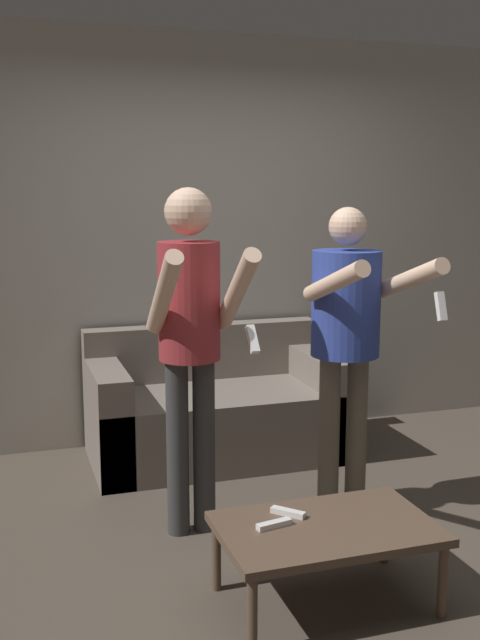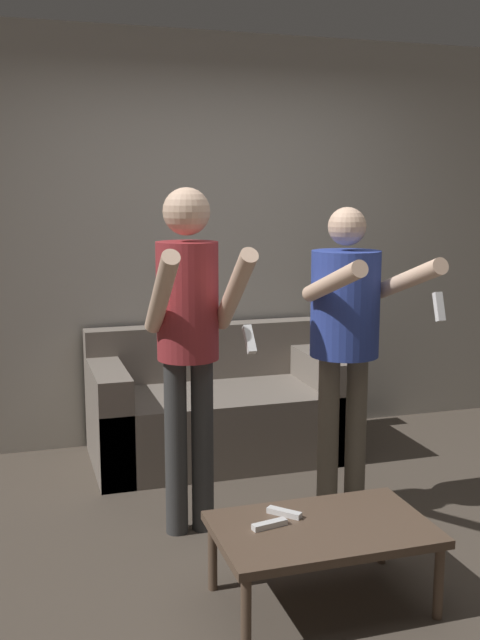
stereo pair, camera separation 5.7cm
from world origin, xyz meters
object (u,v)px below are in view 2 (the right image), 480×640
at_px(person_standing_left, 189,325).
at_px(remote_near, 270,525).
at_px(coffee_table, 322,533).
at_px(couch, 216,412).
at_px(remote_far, 284,513).
at_px(person_standing_right, 347,324).

xyz_separation_m(person_standing_left, remote_near, (0.15, -0.75, -0.70)).
height_order(person_standing_left, coffee_table, person_standing_left).
distance_m(couch, person_standing_left, 1.35).
relative_size(person_standing_left, coffee_table, 1.93).
distance_m(remote_near, remote_far, 0.13).
bearing_deg(person_standing_right, remote_near, -131.80).
xyz_separation_m(couch, remote_far, (-0.17, -1.70, 0.07)).
relative_size(couch, person_standing_right, 0.98).
bearing_deg(person_standing_left, coffee_table, -65.58).
bearing_deg(remote_near, couch, 81.69).
relative_size(coffee_table, remote_near, 5.71).
height_order(person_standing_left, remote_far, person_standing_left).
xyz_separation_m(person_standing_right, remote_near, (-0.67, -0.75, -0.66)).
xyz_separation_m(remote_near, remote_far, (0.10, 0.09, 0.00)).
height_order(couch, person_standing_right, person_standing_right).
relative_size(person_standing_left, remote_far, 12.68).
xyz_separation_m(coffee_table, remote_near, (-0.21, 0.04, 0.05)).
height_order(coffee_table, remote_far, remote_far).
relative_size(couch, remote_near, 10.23).
xyz_separation_m(person_standing_left, coffee_table, (0.36, -0.80, -0.74)).
bearing_deg(coffee_table, person_standing_left, 114.42).
bearing_deg(couch, remote_far, -95.56).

